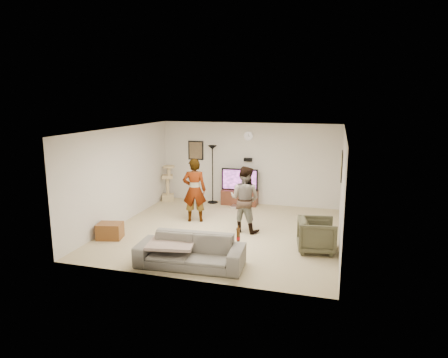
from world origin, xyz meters
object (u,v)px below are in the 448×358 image
(tv, at_px, (240,180))
(sofa, at_px, (190,251))
(person_right, at_px, (245,199))
(person_left, at_px, (194,190))
(beer_bottle, at_px, (238,235))
(side_table, at_px, (110,231))
(floor_lamp, at_px, (213,175))
(cat_tree, at_px, (168,183))
(tv_stand, at_px, (240,197))
(armchair, at_px, (317,235))

(tv, xyz_separation_m, sofa, (0.15, -4.67, -0.48))
(person_right, distance_m, sofa, 2.43)
(person_left, distance_m, beer_bottle, 3.31)
(sofa, height_order, side_table, sofa)
(floor_lamp, distance_m, person_right, 2.81)
(floor_lamp, relative_size, cat_tree, 1.57)
(person_left, relative_size, beer_bottle, 6.77)
(tv, distance_m, person_left, 2.09)
(tv_stand, distance_m, person_right, 2.52)
(floor_lamp, xyz_separation_m, side_table, (-1.33, -3.73, -0.71))
(tv_stand, distance_m, beer_bottle, 4.83)
(tv_stand, height_order, sofa, sofa)
(cat_tree, height_order, person_right, person_right)
(person_right, distance_m, armchair, 2.03)
(person_left, distance_m, sofa, 2.92)
(floor_lamp, bearing_deg, person_right, -56.13)
(tv, distance_m, person_right, 2.45)
(tv_stand, xyz_separation_m, tv, (0.00, 0.00, 0.56))
(cat_tree, bearing_deg, person_left, -48.70)
(tv, distance_m, cat_tree, 2.34)
(tv, xyz_separation_m, side_table, (-2.19, -3.75, -0.60))
(armchair, bearing_deg, person_left, 60.08)
(tv, bearing_deg, cat_tree, -176.15)
(tv, distance_m, beer_bottle, 4.80)
(tv_stand, bearing_deg, person_right, -73.43)
(side_table, bearing_deg, tv, 59.68)
(person_left, distance_m, side_table, 2.40)
(floor_lamp, height_order, side_table, floor_lamp)
(person_right, xyz_separation_m, side_table, (-2.89, -1.40, -0.63))
(tv, xyz_separation_m, floor_lamp, (-0.86, -0.02, 0.11))
(sofa, bearing_deg, cat_tree, 115.25)
(cat_tree, bearing_deg, person_right, -35.99)
(cat_tree, bearing_deg, tv_stand, 3.85)
(person_right, relative_size, side_table, 2.91)
(tv, xyz_separation_m, armchair, (2.48, -3.21, -0.43))
(tv, bearing_deg, person_right, -73.43)
(tv_stand, xyz_separation_m, cat_tree, (-2.32, -0.16, 0.35))
(person_right, bearing_deg, tv, -60.28)
(cat_tree, height_order, armchair, cat_tree)
(person_right, xyz_separation_m, sofa, (-0.55, -2.32, -0.51))
(cat_tree, height_order, sofa, cat_tree)
(tv_stand, height_order, floor_lamp, floor_lamp)
(person_left, height_order, armchair, person_left)
(beer_bottle, height_order, armchair, beer_bottle)
(cat_tree, bearing_deg, sofa, -61.24)
(tv, height_order, sofa, tv)
(person_right, distance_m, side_table, 3.27)
(person_right, bearing_deg, cat_tree, -22.85)
(person_left, bearing_deg, tv_stand, -126.65)
(cat_tree, distance_m, armchair, 5.69)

